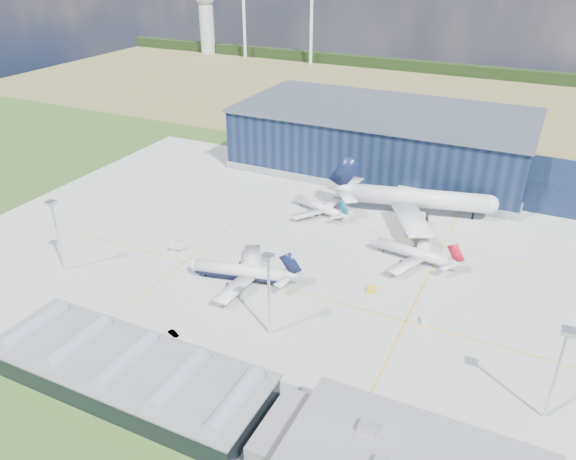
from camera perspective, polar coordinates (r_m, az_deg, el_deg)
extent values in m
plane|color=#325520|center=(171.21, -0.20, -3.97)|extent=(600.00, 600.00, 0.00)
cube|color=#A5A6A0|center=(178.97, 1.21, -2.46)|extent=(220.00, 160.00, 0.06)
cube|color=#E9A20C|center=(163.64, -1.74, -5.59)|extent=(180.00, 0.40, 0.02)
cube|color=#E9A20C|center=(199.26, 4.23, 0.79)|extent=(180.00, 0.40, 0.02)
cube|color=#E9A20C|center=(191.78, -6.95, -0.47)|extent=(0.40, 120.00, 0.02)
cube|color=#E9A20C|center=(168.76, 13.69, -5.34)|extent=(0.40, 120.00, 0.02)
cube|color=olive|center=(367.98, 15.41, 12.48)|extent=(600.00, 220.00, 0.01)
cube|color=black|center=(444.17, 17.71, 15.18)|extent=(600.00, 8.00, 8.00)
cylinder|color=white|center=(489.88, -4.51, 21.05)|extent=(2.40, 2.40, 70.00)
cylinder|color=white|center=(462.89, 2.39, 20.73)|extent=(2.40, 2.40, 70.00)
cylinder|color=silver|center=(516.93, -8.23, 19.52)|extent=(12.00, 12.00, 40.00)
cube|color=black|center=(247.34, 9.63, 9.00)|extent=(120.00, 60.00, 25.00)
cube|color=gray|center=(250.94, 9.44, 6.64)|extent=(121.00, 61.00, 3.20)
cube|color=#4F5664|center=(243.61, 9.88, 11.90)|extent=(122.00, 62.00, 1.20)
cube|color=black|center=(236.44, 26.02, 3.96)|extent=(24.00, 30.00, 12.00)
cube|color=slate|center=(107.57, 13.12, -21.66)|extent=(46.00, 23.00, 0.50)
cube|color=black|center=(119.68, 14.18, -19.80)|extent=(44.00, 0.40, 1.40)
cube|color=black|center=(117.18, 14.38, -18.63)|extent=(44.00, 0.40, 1.40)
cube|color=#BCBBB7|center=(109.56, 8.10, -19.21)|extent=(3.20, 2.60, 1.60)
cube|color=black|center=(134.31, -15.93, -13.83)|extent=(65.00, 22.00, 6.00)
cube|color=slate|center=(132.27, -16.11, -12.78)|extent=(66.00, 23.00, 0.50)
cube|color=slate|center=(117.02, 0.10, -20.07)|extent=(10.00, 18.00, 6.00)
cylinder|color=#93A1B6|center=(149.69, -24.36, -9.01)|extent=(4.40, 18.00, 4.40)
cylinder|color=#93A1B6|center=(140.49, -20.52, -10.77)|extent=(4.40, 18.00, 4.40)
cylinder|color=#93A1B6|center=(132.14, -16.12, -12.71)|extent=(4.40, 18.00, 4.40)
cylinder|color=#93A1B6|center=(124.81, -11.08, -14.81)|extent=(4.40, 18.00, 4.40)
cylinder|color=#93A1B6|center=(118.68, -5.36, -17.01)|extent=(4.40, 18.00, 4.40)
cylinder|color=silver|center=(178.37, -22.30, -0.79)|extent=(0.70, 0.70, 22.00)
cube|color=silver|center=(173.63, -22.96, 2.55)|extent=(2.60, 2.60, 1.00)
cylinder|color=silver|center=(138.98, -1.95, -6.85)|extent=(0.70, 0.70, 22.00)
cube|color=silver|center=(132.84, -2.03, -2.75)|extent=(2.60, 2.60, 1.00)
cylinder|color=silver|center=(128.38, 25.50, -13.36)|extent=(0.70, 0.70, 22.00)
cube|color=silver|center=(121.71, 26.59, -9.21)|extent=(2.60, 2.60, 1.00)
cube|color=yellow|center=(162.05, 8.47, -6.03)|extent=(2.17, 3.17, 1.35)
cube|color=silver|center=(141.26, -10.23, -11.58)|extent=(6.69, 4.57, 2.68)
cube|color=silver|center=(152.88, 13.69, -8.91)|extent=(2.63, 3.23, 1.21)
cube|color=silver|center=(226.28, 1.75, 4.40)|extent=(3.51, 3.48, 1.28)
cube|color=silver|center=(183.39, -11.23, -1.73)|extent=(3.20, 4.87, 2.90)
imported|color=#99999E|center=(127.19, 23.53, -19.73)|extent=(3.83, 2.66, 1.21)
imported|color=#99999E|center=(147.15, -11.55, -10.28)|extent=(3.72, 2.34, 1.16)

